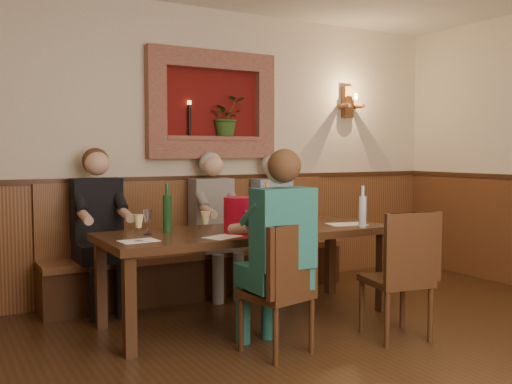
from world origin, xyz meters
TOP-DOWN VIEW (x-y plane):
  - room_shell at (0.00, 0.00)m, footprint 6.04×6.04m
  - wainscoting at (0.00, -0.00)m, footprint 6.02×6.02m
  - wall_niche at (0.24, 2.94)m, footprint 1.36×0.30m
  - wall_sconce at (1.90, 2.93)m, footprint 0.25×0.20m
  - dining_table at (0.00, 1.85)m, footprint 2.40×0.90m
  - bench at (0.00, 2.79)m, footprint 3.00×0.45m
  - chair_near_left at (-0.21, 1.05)m, footprint 0.48×0.48m
  - chair_near_right at (0.72, 0.89)m, footprint 0.49×0.49m
  - person_bench_left at (-1.00, 2.69)m, footprint 0.42×0.51m
  - person_bench_mid at (0.10, 2.69)m, footprint 0.40×0.49m
  - person_bench_right at (0.79, 2.69)m, footprint 0.39×0.48m
  - person_chair_front at (-0.22, 1.07)m, footprint 0.41×0.50m
  - spittoon_bucket at (-0.17, 1.68)m, footprint 0.25×0.25m
  - wine_bottle_green_a at (0.13, 1.78)m, footprint 0.09×0.09m
  - wine_bottle_green_b at (-0.63, 2.03)m, footprint 0.09×0.09m
  - water_bottle at (0.91, 1.50)m, footprint 0.08×0.08m
  - tasting_sheet_a at (-0.98, 1.69)m, footprint 0.28×0.21m
  - tasting_sheet_b at (-0.08, 1.71)m, footprint 0.33×0.27m
  - tasting_sheet_c at (0.90, 1.70)m, footprint 0.37×0.30m
  - tasting_sheet_d at (-0.38, 1.57)m, footprint 0.31×0.27m
  - wine_glass_0 at (-0.15, 1.58)m, footprint 0.08×0.08m
  - wine_glass_1 at (0.45, 1.68)m, footprint 0.08×0.08m
  - wine_glass_2 at (-0.13, 1.70)m, footprint 0.08×0.08m
  - wine_glass_3 at (-0.48, 1.64)m, footprint 0.08×0.08m
  - wine_glass_4 at (-0.82, 1.98)m, footprint 0.08×0.08m
  - wine_glass_5 at (0.19, 1.93)m, footprint 0.08×0.08m
  - wine_glass_6 at (-0.98, 1.69)m, footprint 0.08×0.08m
  - wine_glass_7 at (0.67, 1.92)m, footprint 0.08×0.08m

SIDE VIEW (x-z plane):
  - chair_near_left at x=-0.21m, z-range -0.19..0.72m
  - chair_near_right at x=0.72m, z-range -0.20..0.75m
  - bench at x=0.00m, z-range -0.23..0.88m
  - person_bench_right at x=0.79m, z-range -0.12..1.23m
  - person_bench_mid at x=0.10m, z-range -0.12..1.26m
  - person_chair_front at x=-0.22m, z-range -0.12..1.28m
  - person_bench_left at x=-1.00m, z-range -0.12..1.30m
  - wainscoting at x=0.00m, z-range 0.01..1.16m
  - dining_table at x=0.00m, z-range 0.30..1.05m
  - tasting_sheet_a at x=-0.98m, z-range 0.75..0.75m
  - tasting_sheet_b at x=-0.08m, z-range 0.75..0.75m
  - tasting_sheet_c at x=0.90m, z-range 0.75..0.75m
  - tasting_sheet_d at x=-0.38m, z-range 0.75..0.75m
  - wine_glass_0 at x=-0.15m, z-range 0.75..0.94m
  - wine_glass_1 at x=0.45m, z-range 0.75..0.94m
  - wine_glass_2 at x=-0.13m, z-range 0.75..0.94m
  - wine_glass_3 at x=-0.48m, z-range 0.75..0.94m
  - wine_glass_4 at x=-0.82m, z-range 0.75..0.94m
  - wine_glass_5 at x=0.19m, z-range 0.75..0.94m
  - wine_glass_6 at x=-0.98m, z-range 0.75..0.94m
  - wine_glass_7 at x=0.67m, z-range 0.75..0.94m
  - water_bottle at x=0.91m, z-range 0.72..1.06m
  - spittoon_bucket at x=-0.17m, z-range 0.75..1.03m
  - wine_bottle_green_b at x=-0.63m, z-range 0.71..1.10m
  - wine_bottle_green_a at x=0.13m, z-range 0.71..1.11m
  - wall_niche at x=0.24m, z-range 1.28..2.34m
  - room_shell at x=0.00m, z-range 0.48..3.30m
  - wall_sconce at x=1.90m, z-range 1.77..2.12m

